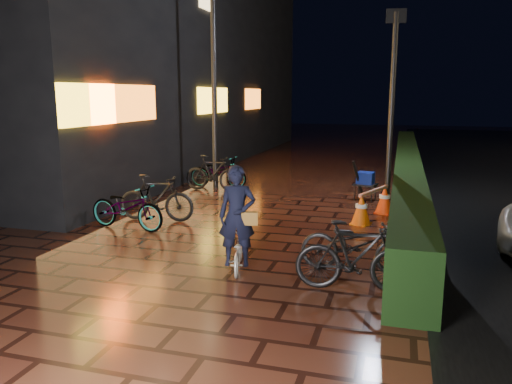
% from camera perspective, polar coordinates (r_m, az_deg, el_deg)
% --- Properties ---
extents(ground, '(80.00, 80.00, 0.00)m').
position_cam_1_polar(ground, '(8.99, -4.64, -7.21)').
color(ground, '#381911').
rests_on(ground, ground).
extents(hedge, '(0.70, 20.00, 1.00)m').
position_cam_1_polar(hedge, '(16.14, 16.87, 2.38)').
color(hedge, black).
rests_on(hedge, ground).
extents(storefront_block, '(12.09, 22.00, 9.00)m').
position_cam_1_polar(storefront_block, '(23.23, -17.19, 14.80)').
color(storefront_block, black).
rests_on(storefront_block, ground).
extents(lamp_post_hedge, '(0.45, 0.14, 4.72)m').
position_cam_1_polar(lamp_post_hedge, '(12.25, 15.25, 9.68)').
color(lamp_post_hedge, black).
rests_on(lamp_post_hedge, ground).
extents(lamp_post_sf, '(0.55, 0.27, 5.88)m').
position_cam_1_polar(lamp_post_sf, '(15.08, -4.81, 12.66)').
color(lamp_post_sf, black).
rests_on(lamp_post_sf, ground).
extents(cyclist, '(0.71, 1.27, 1.73)m').
position_cam_1_polar(cyclist, '(8.04, -2.11, -4.61)').
color(cyclist, silver).
rests_on(cyclist, ground).
extents(traffic_barrier, '(0.94, 1.68, 0.69)m').
position_cam_1_polar(traffic_barrier, '(11.77, 13.28, -1.34)').
color(traffic_barrier, '#E65A0C').
rests_on(traffic_barrier, ground).
extents(cart_assembly, '(0.70, 0.60, 1.10)m').
position_cam_1_polar(cart_assembly, '(13.73, 12.34, 1.40)').
color(cart_assembly, black).
rests_on(cart_assembly, ground).
extents(parked_bikes_storefront, '(2.10, 5.81, 1.05)m').
position_cam_1_polar(parked_bikes_storefront, '(13.06, -8.19, 0.76)').
color(parked_bikes_storefront, black).
rests_on(parked_bikes_storefront, ground).
extents(parked_bikes_hedge, '(1.86, 1.46, 1.05)m').
position_cam_1_polar(parked_bikes_hedge, '(7.81, 11.40, -6.43)').
color(parked_bikes_hedge, black).
rests_on(parked_bikes_hedge, ground).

